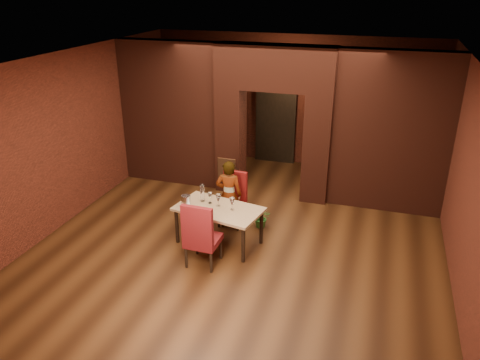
# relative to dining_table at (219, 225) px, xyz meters

# --- Properties ---
(floor) EXTENTS (8.00, 8.00, 0.00)m
(floor) POSITION_rel_dining_table_xyz_m (0.38, 0.38, -0.35)
(floor) COLOR #452511
(floor) RESTS_ON ground
(ceiling) EXTENTS (7.00, 8.00, 0.04)m
(ceiling) POSITION_rel_dining_table_xyz_m (0.38, 0.38, 2.85)
(ceiling) COLOR silver
(ceiling) RESTS_ON ground
(wall_back) EXTENTS (7.00, 0.04, 3.20)m
(wall_back) POSITION_rel_dining_table_xyz_m (0.38, 4.38, 1.25)
(wall_back) COLOR maroon
(wall_back) RESTS_ON ground
(wall_front) EXTENTS (7.00, 0.04, 3.20)m
(wall_front) POSITION_rel_dining_table_xyz_m (0.38, -3.62, 1.25)
(wall_front) COLOR maroon
(wall_front) RESTS_ON ground
(wall_left) EXTENTS (0.04, 8.00, 3.20)m
(wall_left) POSITION_rel_dining_table_xyz_m (-3.12, 0.38, 1.25)
(wall_left) COLOR maroon
(wall_left) RESTS_ON ground
(wall_right) EXTENTS (0.04, 8.00, 3.20)m
(wall_right) POSITION_rel_dining_table_xyz_m (3.88, 0.38, 1.25)
(wall_right) COLOR maroon
(wall_right) RESTS_ON ground
(pillar_left) EXTENTS (0.55, 0.55, 2.30)m
(pillar_left) POSITION_rel_dining_table_xyz_m (-0.57, 2.38, 0.80)
(pillar_left) COLOR maroon
(pillar_left) RESTS_ON ground
(pillar_right) EXTENTS (0.55, 0.55, 2.30)m
(pillar_right) POSITION_rel_dining_table_xyz_m (1.33, 2.38, 0.80)
(pillar_right) COLOR maroon
(pillar_right) RESTS_ON ground
(lintel) EXTENTS (2.45, 0.55, 0.90)m
(lintel) POSITION_rel_dining_table_xyz_m (0.38, 2.38, 2.40)
(lintel) COLOR maroon
(lintel) RESTS_ON ground
(wing_wall_left) EXTENTS (2.28, 0.35, 3.20)m
(wing_wall_left) POSITION_rel_dining_table_xyz_m (-1.98, 2.38, 1.25)
(wing_wall_left) COLOR maroon
(wing_wall_left) RESTS_ON ground
(wing_wall_right) EXTENTS (2.28, 0.35, 3.20)m
(wing_wall_right) POSITION_rel_dining_table_xyz_m (2.74, 2.38, 1.25)
(wing_wall_right) COLOR maroon
(wing_wall_right) RESTS_ON ground
(vent_panel) EXTENTS (0.40, 0.03, 0.50)m
(vent_panel) POSITION_rel_dining_table_xyz_m (-0.57, 2.08, 0.20)
(vent_panel) COLOR brown
(vent_panel) RESTS_ON ground
(rear_door) EXTENTS (0.90, 0.08, 2.10)m
(rear_door) POSITION_rel_dining_table_xyz_m (-0.02, 4.32, 0.70)
(rear_door) COLOR black
(rear_door) RESTS_ON ground
(rear_door_frame) EXTENTS (1.02, 0.04, 2.22)m
(rear_door_frame) POSITION_rel_dining_table_xyz_m (-0.02, 4.28, 0.70)
(rear_door_frame) COLOR black
(rear_door_frame) RESTS_ON ground
(dining_table) EXTENTS (1.62, 1.10, 0.70)m
(dining_table) POSITION_rel_dining_table_xyz_m (0.00, 0.00, 0.00)
(dining_table) COLOR tan
(dining_table) RESTS_ON ground
(chair_far) EXTENTS (0.49, 0.49, 1.03)m
(chair_far) POSITION_rel_dining_table_xyz_m (-0.00, 0.73, 0.17)
(chair_far) COLOR maroon
(chair_far) RESTS_ON ground
(chair_near) EXTENTS (0.53, 0.53, 1.15)m
(chair_near) POSITION_rel_dining_table_xyz_m (-0.02, -0.69, 0.23)
(chair_near) COLOR maroon
(chair_near) RESTS_ON ground
(person_seated) EXTENTS (0.52, 0.37, 1.34)m
(person_seated) POSITION_rel_dining_table_xyz_m (-0.03, 0.63, 0.32)
(person_seated) COLOR white
(person_seated) RESTS_ON ground
(wine_glass_a) EXTENTS (0.08, 0.08, 0.20)m
(wine_glass_a) POSITION_rel_dining_table_xyz_m (-0.21, 0.14, 0.45)
(wine_glass_a) COLOR white
(wine_glass_a) RESTS_ON dining_table
(wine_glass_b) EXTENTS (0.09, 0.09, 0.23)m
(wine_glass_b) POSITION_rel_dining_table_xyz_m (-0.03, 0.07, 0.46)
(wine_glass_b) COLOR silver
(wine_glass_b) RESTS_ON dining_table
(wine_glass_c) EXTENTS (0.09, 0.09, 0.23)m
(wine_glass_c) POSITION_rel_dining_table_xyz_m (0.25, 0.01, 0.46)
(wine_glass_c) COLOR white
(wine_glass_c) RESTS_ON dining_table
(tasting_sheet) EXTENTS (0.33, 0.24, 0.00)m
(tasting_sheet) POSITION_rel_dining_table_xyz_m (-0.26, -0.18, 0.35)
(tasting_sheet) COLOR white
(tasting_sheet) RESTS_ON dining_table
(wine_bucket) EXTENTS (0.16, 0.16, 0.20)m
(wine_bucket) POSITION_rel_dining_table_xyz_m (-0.57, -0.10, 0.45)
(wine_bucket) COLOR silver
(wine_bucket) RESTS_ON dining_table
(water_bottle) EXTENTS (0.08, 0.08, 0.34)m
(water_bottle) POSITION_rel_dining_table_xyz_m (-0.37, 0.18, 0.52)
(water_bottle) COLOR white
(water_bottle) RESTS_ON dining_table
(potted_plant) EXTENTS (0.41, 0.38, 0.39)m
(potted_plant) POSITION_rel_dining_table_xyz_m (0.57, 0.79, -0.15)
(potted_plant) COLOR #2C6322
(potted_plant) RESTS_ON ground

